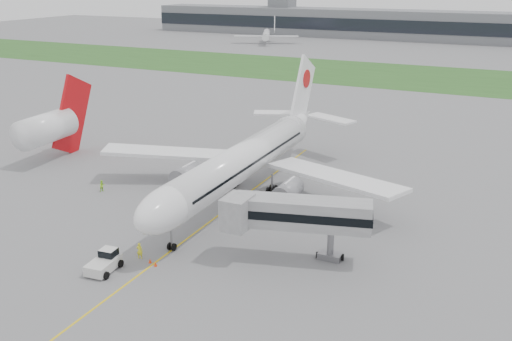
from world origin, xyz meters
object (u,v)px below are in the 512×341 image
at_px(pushback_tug, 105,262).
at_px(jet_bridge, 293,214).
at_px(airliner, 246,158).
at_px(ground_crew_near, 140,251).
at_px(neighbor_aircraft, 50,127).

relative_size(pushback_tug, jet_bridge, 0.28).
relative_size(airliner, ground_crew_near, 27.75).
bearing_deg(pushback_tug, ground_crew_near, 58.64).
distance_m(airliner, jet_bridge, 20.87).
height_order(jet_bridge, ground_crew_near, jet_bridge).
distance_m(airliner, ground_crew_near, 23.72).
relative_size(airliner, pushback_tug, 12.23).
relative_size(jet_bridge, neighbor_aircraft, 0.87).
bearing_deg(ground_crew_near, airliner, -109.71).
height_order(airliner, jet_bridge, airliner).
distance_m(pushback_tug, neighbor_aircraft, 44.28).
relative_size(pushback_tug, ground_crew_near, 2.27).
distance_m(airliner, neighbor_aircraft, 38.24).
xyz_separation_m(ground_crew_near, neighbor_aircraft, (-36.05, 23.86, 4.96)).
bearing_deg(neighbor_aircraft, pushback_tug, -42.60).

